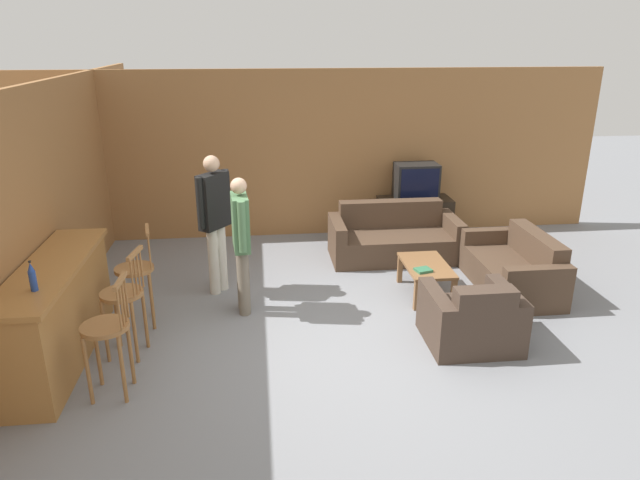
# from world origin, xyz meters

# --- Properties ---
(ground_plane) EXTENTS (24.00, 24.00, 0.00)m
(ground_plane) POSITION_xyz_m (0.00, 0.00, 0.00)
(ground_plane) COLOR gray
(wall_back) EXTENTS (9.40, 0.08, 2.60)m
(wall_back) POSITION_xyz_m (0.00, 3.58, 1.30)
(wall_back) COLOR #9E6B3D
(wall_back) RESTS_ON ground_plane
(wall_left) EXTENTS (0.08, 8.58, 2.60)m
(wall_left) POSITION_xyz_m (-3.11, 1.29, 1.30)
(wall_left) COLOR #9E6B3D
(wall_left) RESTS_ON ground_plane
(bar_counter) EXTENTS (0.55, 2.17, 1.01)m
(bar_counter) POSITION_xyz_m (-2.77, 0.00, 0.51)
(bar_counter) COLOR #A87038
(bar_counter) RESTS_ON ground_plane
(bar_chair_near) EXTENTS (0.43, 0.43, 1.13)m
(bar_chair_near) POSITION_xyz_m (-2.13, -0.67, 0.60)
(bar_chair_near) COLOR #996638
(bar_chair_near) RESTS_ON ground_plane
(bar_chair_mid) EXTENTS (0.48, 0.48, 1.13)m
(bar_chair_mid) POSITION_xyz_m (-2.14, 0.01, 0.60)
(bar_chair_mid) COLOR #996638
(bar_chair_mid) RESTS_ON ground_plane
(bar_chair_far) EXTENTS (0.49, 0.49, 1.13)m
(bar_chair_far) POSITION_xyz_m (-2.14, 0.64, 0.60)
(bar_chair_far) COLOR #996638
(bar_chair_far) RESTS_ON ground_plane
(couch_far) EXTENTS (1.84, 0.89, 0.77)m
(couch_far) POSITION_xyz_m (1.15, 2.38, 0.28)
(couch_far) COLOR #4C3828
(couch_far) RESTS_ON ground_plane
(armchair_near) EXTENTS (0.92, 0.84, 0.75)m
(armchair_near) POSITION_xyz_m (1.38, -0.17, 0.28)
(armchair_near) COLOR #423328
(armchair_near) RESTS_ON ground_plane
(loveseat_right) EXTENTS (0.82, 1.53, 0.74)m
(loveseat_right) POSITION_xyz_m (2.42, 1.10, 0.27)
(loveseat_right) COLOR #4C3828
(loveseat_right) RESTS_ON ground_plane
(coffee_table) EXTENTS (0.53, 0.89, 0.41)m
(coffee_table) POSITION_xyz_m (1.25, 1.06, 0.34)
(coffee_table) COLOR brown
(coffee_table) RESTS_ON ground_plane
(tv_unit) EXTENTS (1.14, 0.54, 0.64)m
(tv_unit) POSITION_xyz_m (1.67, 3.19, 0.32)
(tv_unit) COLOR #2D2319
(tv_unit) RESTS_ON ground_plane
(tv) EXTENTS (0.66, 0.43, 0.56)m
(tv) POSITION_xyz_m (1.67, 3.18, 0.92)
(tv) COLOR black
(tv) RESTS_ON tv_unit
(bottle) EXTENTS (0.06, 0.06, 0.27)m
(bottle) POSITION_xyz_m (-2.71, -0.57, 1.13)
(bottle) COLOR #234293
(bottle) RESTS_ON bar_counter
(book_on_table) EXTENTS (0.22, 0.20, 0.03)m
(book_on_table) POSITION_xyz_m (1.15, 0.85, 0.42)
(book_on_table) COLOR #33704C
(book_on_table) RESTS_ON coffee_table
(person_by_window) EXTENTS (0.39, 0.46, 1.74)m
(person_by_window) POSITION_xyz_m (-1.32, 1.45, 0.99)
(person_by_window) COLOR silver
(person_by_window) RESTS_ON ground_plane
(person_by_counter) EXTENTS (0.22, 0.57, 1.61)m
(person_by_counter) POSITION_xyz_m (-0.99, 0.85, 0.91)
(person_by_counter) COLOR #756B5B
(person_by_counter) RESTS_ON ground_plane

